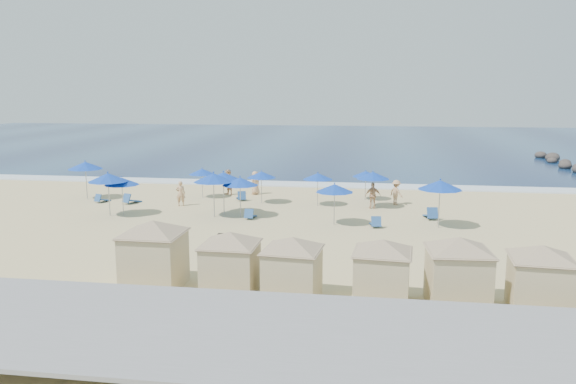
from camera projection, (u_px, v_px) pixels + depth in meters
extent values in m
plane|color=#D3BE85|center=(277.00, 232.00, 29.88)|extent=(160.00, 160.00, 0.00)
cube|color=#0D214B|center=(339.00, 142.00, 83.41)|extent=(160.00, 80.00, 0.06)
cube|color=white|center=(309.00, 185.00, 44.96)|extent=(160.00, 2.50, 0.08)
cube|color=gray|center=(206.00, 318.00, 17.13)|extent=(160.00, 2.20, 1.10)
cube|color=gray|center=(171.00, 342.00, 14.10)|extent=(160.00, 4.00, 0.12)
ellipsoid|color=#2C2725|center=(565.00, 166.00, 54.14)|extent=(1.24, 1.24, 0.81)
ellipsoid|color=#2C2725|center=(565.00, 164.00, 55.54)|extent=(1.16, 1.16, 0.75)
ellipsoid|color=#2C2725|center=(565.00, 162.00, 56.93)|extent=(1.08, 1.08, 0.70)
ellipsoid|color=#2C2725|center=(552.00, 161.00, 58.52)|extent=(1.00, 1.00, 0.65)
ellipsoid|color=#2C2725|center=(552.00, 158.00, 59.88)|extent=(1.48, 1.48, 0.96)
ellipsoid|color=#2C2725|center=(553.00, 157.00, 61.28)|extent=(1.40, 1.40, 0.91)
ellipsoid|color=#2C2725|center=(541.00, 155.00, 62.86)|extent=(1.32, 1.32, 0.86)
cube|color=black|center=(225.00, 243.00, 26.17)|extent=(0.82, 0.82, 0.79)
cube|color=#CAB68A|center=(154.00, 260.00, 21.35)|extent=(2.09, 2.09, 2.09)
cube|color=tan|center=(153.00, 234.00, 21.16)|extent=(2.20, 2.20, 0.08)
pyramid|color=tan|center=(152.00, 220.00, 21.07)|extent=(4.57, 4.57, 0.52)
cube|color=#CAB68A|center=(231.00, 269.00, 20.59)|extent=(1.92, 1.92, 1.89)
cube|color=tan|center=(230.00, 244.00, 20.43)|extent=(2.01, 2.01, 0.08)
pyramid|color=tan|center=(230.00, 232.00, 20.34)|extent=(4.14, 4.14, 0.47)
cube|color=#CAB68A|center=(292.00, 275.00, 20.02)|extent=(2.02, 2.02, 1.86)
cube|color=tan|center=(292.00, 250.00, 19.86)|extent=(2.12, 2.12, 0.07)
pyramid|color=tan|center=(292.00, 237.00, 19.78)|extent=(4.05, 4.05, 0.46)
cube|color=#CAB68A|center=(382.00, 278.00, 19.71)|extent=(2.00, 2.00, 1.86)
cube|color=tan|center=(383.00, 252.00, 19.54)|extent=(2.10, 2.10, 0.07)
pyramid|color=tan|center=(383.00, 239.00, 19.46)|extent=(4.06, 4.06, 0.46)
cube|color=#CAB68A|center=(458.00, 279.00, 19.42)|extent=(2.11, 2.11, 1.98)
cube|color=tan|center=(459.00, 251.00, 19.24)|extent=(2.22, 2.22, 0.08)
pyramid|color=tan|center=(460.00, 237.00, 19.15)|extent=(4.34, 4.34, 0.50)
cube|color=#CAB68A|center=(540.00, 286.00, 18.80)|extent=(2.03, 2.03, 1.90)
cube|color=tan|center=(542.00, 259.00, 18.64)|extent=(2.13, 2.13, 0.08)
pyramid|color=tan|center=(543.00, 245.00, 18.55)|extent=(4.14, 4.14, 0.47)
cylinder|color=#A5A8AD|center=(86.00, 184.00, 39.01)|extent=(0.06, 0.06, 2.15)
cone|color=#103CAF|center=(85.00, 165.00, 38.78)|extent=(2.38, 2.38, 0.51)
sphere|color=#103CAF|center=(85.00, 161.00, 38.73)|extent=(0.09, 0.09, 0.09)
cylinder|color=#A5A8AD|center=(109.00, 198.00, 33.61)|extent=(0.06, 0.06, 2.15)
cone|color=#103CAF|center=(108.00, 177.00, 33.39)|extent=(2.38, 2.38, 0.51)
sphere|color=#103CAF|center=(108.00, 172.00, 33.34)|extent=(0.09, 0.09, 0.09)
cylinder|color=#A5A8AD|center=(202.00, 186.00, 39.48)|extent=(0.04, 0.04, 1.70)
cone|color=#103CAF|center=(202.00, 172.00, 39.30)|extent=(1.88, 1.88, 0.40)
sphere|color=#103CAF|center=(202.00, 168.00, 39.26)|extent=(0.07, 0.07, 0.07)
cylinder|color=#A5A8AD|center=(123.00, 199.00, 33.96)|extent=(0.05, 0.05, 1.89)
cone|color=#103CAF|center=(122.00, 181.00, 33.76)|extent=(2.09, 2.09, 0.45)
sphere|color=#103CAF|center=(122.00, 177.00, 33.71)|extent=(0.08, 0.08, 0.08)
cylinder|color=#A5A8AD|center=(262.00, 190.00, 37.50)|extent=(0.05, 0.05, 1.78)
cone|color=#103CAF|center=(261.00, 175.00, 37.31)|extent=(1.96, 1.96, 0.42)
sphere|color=#103CAF|center=(261.00, 171.00, 37.27)|extent=(0.07, 0.07, 0.07)
cylinder|color=#A5A8AD|center=(240.00, 201.00, 33.36)|extent=(0.05, 0.05, 1.97)
cone|color=#103CAF|center=(240.00, 181.00, 33.15)|extent=(2.17, 2.17, 0.47)
sphere|color=#103CAF|center=(240.00, 177.00, 33.10)|extent=(0.08, 0.08, 0.08)
cylinder|color=#A5A8AD|center=(224.00, 197.00, 34.10)|extent=(0.06, 0.06, 2.13)
cone|color=#103CAF|center=(223.00, 176.00, 33.88)|extent=(2.36, 2.36, 0.51)
sphere|color=#103CAF|center=(223.00, 171.00, 33.82)|extent=(0.09, 0.09, 0.09)
cylinder|color=#A5A8AD|center=(318.00, 192.00, 36.71)|extent=(0.05, 0.05, 1.78)
cone|color=#103CAF|center=(318.00, 176.00, 36.52)|extent=(1.97, 1.97, 0.42)
sphere|color=#103CAF|center=(318.00, 172.00, 36.48)|extent=(0.08, 0.08, 0.08)
cylinder|color=#A5A8AD|center=(334.00, 208.00, 31.38)|extent=(0.05, 0.05, 1.91)
cone|color=#103CAF|center=(335.00, 188.00, 31.18)|extent=(2.11, 2.11, 0.45)
sphere|color=#103CAF|center=(335.00, 183.00, 31.13)|extent=(0.08, 0.08, 0.08)
cylinder|color=#A5A8AD|center=(365.00, 188.00, 38.67)|extent=(0.04, 0.04, 1.66)
cone|color=#103CAF|center=(366.00, 174.00, 38.49)|extent=(1.84, 1.84, 0.39)
sphere|color=#103CAF|center=(366.00, 170.00, 38.45)|extent=(0.07, 0.07, 0.07)
cylinder|color=#A5A8AD|center=(372.00, 193.00, 36.05)|extent=(0.05, 0.05, 1.93)
cone|color=#103CAF|center=(373.00, 175.00, 35.85)|extent=(2.13, 2.13, 0.46)
sphere|color=#103CAF|center=(373.00, 171.00, 35.80)|extent=(0.08, 0.08, 0.08)
cylinder|color=#A5A8AD|center=(439.00, 208.00, 30.72)|extent=(0.06, 0.06, 2.18)
cone|color=#103CAF|center=(440.00, 185.00, 30.49)|extent=(2.41, 2.41, 0.52)
sphere|color=#103CAF|center=(440.00, 179.00, 30.44)|extent=(0.09, 0.09, 0.09)
cylinder|color=#A5A8AD|center=(214.00, 199.00, 33.38)|extent=(0.06, 0.06, 2.18)
cone|color=#103CAF|center=(214.00, 177.00, 33.15)|extent=(2.41, 2.41, 0.52)
sphere|color=#103CAF|center=(213.00, 172.00, 33.10)|extent=(0.09, 0.09, 0.09)
cube|color=#275291|center=(103.00, 200.00, 38.07)|extent=(0.81, 1.15, 0.29)
cube|color=#275291|center=(98.00, 198.00, 37.65)|extent=(0.56, 0.43, 0.51)
cube|color=#275291|center=(133.00, 201.00, 37.68)|extent=(1.00, 1.36, 0.34)
cube|color=#275291|center=(127.00, 198.00, 37.19)|extent=(0.67, 0.53, 0.60)
cube|color=#275291|center=(241.00, 198.00, 38.80)|extent=(0.92, 1.30, 0.33)
cube|color=#275291|center=(242.00, 195.00, 38.27)|extent=(0.63, 0.49, 0.57)
cube|color=#275291|center=(251.00, 216.00, 33.18)|extent=(0.55, 1.12, 0.31)
cube|color=#275291|center=(249.00, 214.00, 32.69)|extent=(0.53, 0.32, 0.54)
cube|color=#275291|center=(375.00, 224.00, 31.16)|extent=(0.67, 1.20, 0.32)
cube|color=#275291|center=(376.00, 221.00, 30.65)|extent=(0.57, 0.37, 0.56)
cube|color=#275291|center=(430.00, 215.00, 33.14)|extent=(0.79, 1.38, 0.36)
cube|color=#275291|center=(432.00, 213.00, 32.55)|extent=(0.66, 0.44, 0.64)
imported|color=tan|center=(181.00, 193.00, 36.66)|extent=(0.67, 0.51, 1.64)
imported|color=tan|center=(229.00, 182.00, 40.43)|extent=(1.15, 1.11, 1.86)
imported|color=tan|center=(373.00, 196.00, 35.76)|extent=(1.03, 0.53, 1.69)
imported|color=tan|center=(396.00, 192.00, 37.03)|extent=(1.17, 1.20, 1.65)
imported|color=tan|center=(255.00, 183.00, 40.77)|extent=(0.90, 0.99, 1.69)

